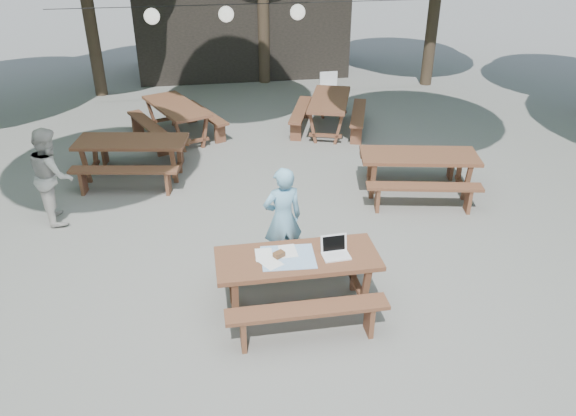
{
  "coord_description": "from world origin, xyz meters",
  "views": [
    {
      "loc": [
        -0.99,
        -6.91,
        4.54
      ],
      "look_at": [
        0.07,
        -0.58,
        1.05
      ],
      "focal_mm": 35.0,
      "sensor_mm": 36.0,
      "label": 1
    }
  ],
  "objects_px": {
    "woman": "(283,219)",
    "plastic_chair": "(330,99)",
    "picnic_table_nw": "(133,158)",
    "main_picnic_table": "(297,281)",
    "second_person": "(52,175)"
  },
  "relations": [
    {
      "from": "picnic_table_nw",
      "to": "plastic_chair",
      "type": "xyz_separation_m",
      "value": [
        4.51,
        3.28,
        -0.13
      ]
    },
    {
      "from": "woman",
      "to": "plastic_chair",
      "type": "bearing_deg",
      "value": -117.5
    },
    {
      "from": "picnic_table_nw",
      "to": "second_person",
      "type": "bearing_deg",
      "value": -118.63
    },
    {
      "from": "picnic_table_nw",
      "to": "woman",
      "type": "height_order",
      "value": "woman"
    },
    {
      "from": "woman",
      "to": "main_picnic_table",
      "type": "bearing_deg",
      "value": 83.09
    },
    {
      "from": "main_picnic_table",
      "to": "second_person",
      "type": "relative_size",
      "value": 1.28
    },
    {
      "from": "main_picnic_table",
      "to": "woman",
      "type": "relative_size",
      "value": 1.32
    },
    {
      "from": "main_picnic_table",
      "to": "woman",
      "type": "distance_m",
      "value": 1.02
    },
    {
      "from": "woman",
      "to": "plastic_chair",
      "type": "xyz_separation_m",
      "value": [
        2.24,
        6.61,
        -0.5
      ]
    },
    {
      "from": "picnic_table_nw",
      "to": "plastic_chair",
      "type": "bearing_deg",
      "value": 45.75
    },
    {
      "from": "picnic_table_nw",
      "to": "woman",
      "type": "relative_size",
      "value": 1.41
    },
    {
      "from": "picnic_table_nw",
      "to": "woman",
      "type": "distance_m",
      "value": 4.05
    },
    {
      "from": "main_picnic_table",
      "to": "second_person",
      "type": "distance_m",
      "value": 4.48
    },
    {
      "from": "main_picnic_table",
      "to": "woman",
      "type": "height_order",
      "value": "woman"
    },
    {
      "from": "woman",
      "to": "second_person",
      "type": "bearing_deg",
      "value": -38.63
    }
  ]
}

